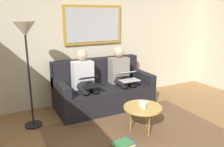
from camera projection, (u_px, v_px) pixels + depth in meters
wall_rear at (92, 37)px, 4.66m from camera, size 6.00×0.12×2.60m
area_rug at (138, 134)px, 3.48m from camera, size 2.60×1.80×0.01m
couch at (102, 90)px, 4.49m from camera, size 1.81×0.90×0.90m
framed_mirror at (93, 25)px, 4.51m from camera, size 1.20×0.05×0.75m
coffee_table at (143, 108)px, 3.48m from camera, size 0.58×0.58×0.41m
cup at (144, 106)px, 3.40m from camera, size 0.07×0.07×0.09m
bowl at (143, 103)px, 3.54m from camera, size 0.16×0.16×0.05m
person_left at (121, 74)px, 4.53m from camera, size 0.38×0.58×1.14m
laptop_silver at (127, 76)px, 4.32m from camera, size 0.36×0.35×0.16m
person_right at (85, 79)px, 4.19m from camera, size 0.38×0.58×1.14m
laptop_black at (89, 82)px, 3.98m from camera, size 0.30×0.36×0.16m
magazine_stack at (123, 144)px, 3.16m from camera, size 0.33×0.28×0.05m
standing_lamp at (26, 41)px, 3.40m from camera, size 0.32×0.32×1.66m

